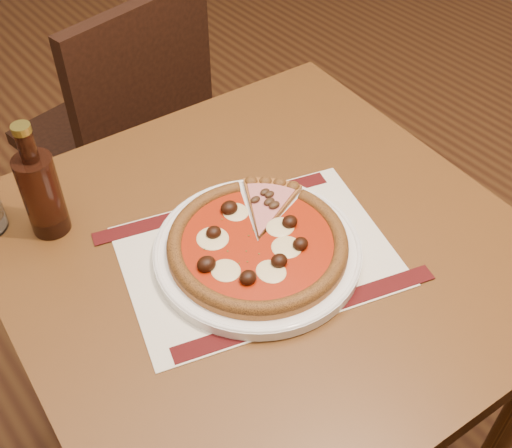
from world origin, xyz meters
The scene contains 7 objects.
table centered at (-0.01, -0.77, 0.65)m, with size 0.86×0.86×0.75m.
chair_far centered at (0.14, -0.02, 0.49)m, with size 0.46×0.46×0.86m.
placemat centered at (-0.03, -0.78, 0.75)m, with size 0.41×0.30×0.00m, color silver.
plate centered at (-0.03, -0.78, 0.76)m, with size 0.33×0.33×0.02m, color white.
pizza centered at (-0.03, -0.78, 0.78)m, with size 0.28×0.28×0.04m.
ham_slice centered at (0.05, -0.71, 0.78)m, with size 0.13×0.13×0.02m.
bottle centered at (-0.25, -0.52, 0.83)m, with size 0.06×0.06×0.21m.
Camera 1 is at (-0.46, -1.31, 1.50)m, focal length 45.00 mm.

